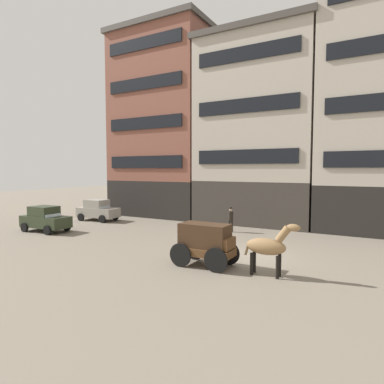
{
  "coord_description": "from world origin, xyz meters",
  "views": [
    {
      "loc": [
        5.84,
        -16.14,
        4.51
      ],
      "look_at": [
        -4.57,
        2.22,
        3.05
      ],
      "focal_mm": 31.06,
      "sensor_mm": 36.0,
      "label": 1
    }
  ],
  "objects_px": {
    "draft_horse": "(268,246)",
    "sedan_dark": "(45,219)",
    "cargo_wagon": "(206,242)",
    "sedan_light": "(98,210)",
    "pedestrian_officer": "(231,218)"
  },
  "relations": [
    {
      "from": "sedan_dark",
      "to": "sedan_light",
      "type": "bearing_deg",
      "value": 94.91
    },
    {
      "from": "draft_horse",
      "to": "sedan_dark",
      "type": "height_order",
      "value": "draft_horse"
    },
    {
      "from": "cargo_wagon",
      "to": "sedan_dark",
      "type": "distance_m",
      "value": 14.14
    },
    {
      "from": "draft_horse",
      "to": "sedan_dark",
      "type": "bearing_deg",
      "value": 173.57
    },
    {
      "from": "draft_horse",
      "to": "pedestrian_officer",
      "type": "relative_size",
      "value": 1.31
    },
    {
      "from": "cargo_wagon",
      "to": "draft_horse",
      "type": "height_order",
      "value": "draft_horse"
    },
    {
      "from": "cargo_wagon",
      "to": "sedan_light",
      "type": "relative_size",
      "value": 0.77
    },
    {
      "from": "sedan_dark",
      "to": "draft_horse",
      "type": "bearing_deg",
      "value": -6.43
    },
    {
      "from": "draft_horse",
      "to": "sedan_light",
      "type": "height_order",
      "value": "draft_horse"
    },
    {
      "from": "cargo_wagon",
      "to": "sedan_light",
      "type": "xyz_separation_m",
      "value": [
        -14.49,
        7.52,
        -0.23
      ]
    },
    {
      "from": "cargo_wagon",
      "to": "draft_horse",
      "type": "relative_size",
      "value": 1.24
    },
    {
      "from": "draft_horse",
      "to": "pedestrian_officer",
      "type": "bearing_deg",
      "value": 122.04
    },
    {
      "from": "cargo_wagon",
      "to": "pedestrian_officer",
      "type": "distance_m",
      "value": 8.65
    },
    {
      "from": "sedan_light",
      "to": "pedestrian_officer",
      "type": "xyz_separation_m",
      "value": [
        12.22,
        0.82,
        0.07
      ]
    },
    {
      "from": "sedan_dark",
      "to": "pedestrian_officer",
      "type": "bearing_deg",
      "value": 28.7
    }
  ]
}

